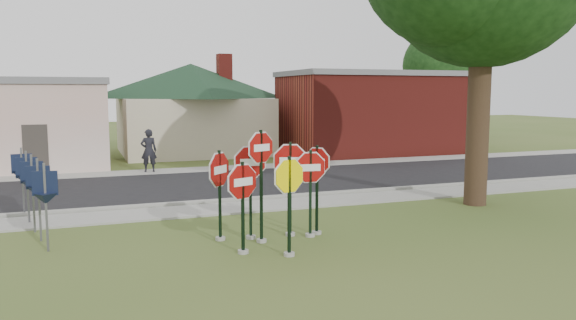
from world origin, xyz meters
name	(u,v)px	position (x,y,z in m)	size (l,w,h in m)	color
ground	(295,259)	(0.00, 0.00, 0.00)	(120.00, 120.00, 0.00)	#3E5520
sidewalk_near	(230,208)	(0.00, 5.50, 0.03)	(60.00, 1.60, 0.06)	gray
road	(200,186)	(0.00, 10.00, 0.02)	(60.00, 7.00, 0.04)	black
sidewalk_far	(181,171)	(0.00, 14.30, 0.03)	(60.00, 1.60, 0.06)	gray
curb	(222,201)	(0.00, 6.50, 0.07)	(60.00, 0.20, 0.14)	gray
stop_sign_center	(261,170)	(-0.27, 1.55, 1.74)	(0.96, 0.43, 2.79)	gray
stop_sign_yellow	(289,193)	(-0.04, 0.26, 1.39)	(1.03, 0.31, 2.30)	gray
stop_sign_left	(243,196)	(-0.93, 0.80, 1.30)	(1.03, 0.43, 2.16)	gray
stop_sign_right	(310,182)	(1.02, 1.62, 1.37)	(1.07, 0.24, 2.27)	gray
stop_sign_back_right	(290,175)	(0.59, 1.88, 1.53)	(1.13, 0.33, 2.47)	gray
stop_sign_back_left	(250,178)	(-0.41, 1.95, 1.50)	(1.10, 0.24, 2.44)	gray
stop_sign_far_right	(317,179)	(1.27, 1.79, 1.41)	(0.59, 0.79, 2.34)	gray
stop_sign_far_left	(220,183)	(-1.14, 2.08, 1.41)	(0.85, 0.83, 2.31)	gray
route_sign_row	(33,185)	(-5.40, 4.50, 1.22)	(1.43, 4.63, 2.00)	#59595E
building_house	(191,91)	(2.00, 22.00, 3.65)	(11.60, 11.60, 6.20)	#BBAC95
building_brick	(371,112)	(12.00, 18.50, 2.40)	(10.20, 6.20, 4.75)	maroon
bg_tree_right	(439,66)	(22.00, 26.00, 5.58)	(5.60, 5.60, 8.40)	#301D15
pedestrian	(149,150)	(-1.40, 14.23, 1.01)	(0.69, 0.45, 1.89)	black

